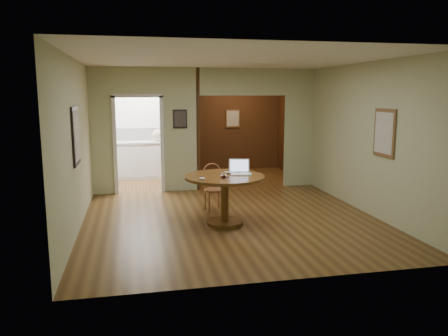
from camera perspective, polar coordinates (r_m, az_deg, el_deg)
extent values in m
plane|color=#4B3015|center=(7.53, 1.07, -6.84)|extent=(5.00, 5.00, 0.00)
plane|color=white|center=(7.24, 1.13, 14.10)|extent=(5.00, 5.00, 0.00)
plane|color=#B3B58C|center=(4.88, 7.66, 0.24)|extent=(5.00, 0.00, 5.00)
plane|color=#B3B58C|center=(7.14, -18.89, 2.79)|extent=(0.00, 5.00, 5.00)
plane|color=#B3B58C|center=(8.19, 18.45, 3.64)|extent=(0.00, 5.00, 5.00)
cube|color=#B3B58C|center=(9.59, -15.63, 4.60)|extent=(0.50, 2.70, 0.04)
cube|color=#B3B58C|center=(9.62, -5.75, 4.92)|extent=(0.80, 2.70, 0.04)
cube|color=#B3B58C|center=(10.28, 9.73, 5.14)|extent=(0.70, 2.70, 0.04)
plane|color=white|center=(11.57, -10.53, 5.61)|extent=(2.70, 0.00, 2.70)
plane|color=#372410|center=(12.38, 1.12, 6.02)|extent=(2.70, 0.00, 2.70)
cube|color=#372410|center=(10.91, -4.35, 5.50)|extent=(0.08, 2.50, 2.70)
cube|color=black|center=(7.12, -18.80, 3.99)|extent=(0.03, 0.70, 0.90)
cube|color=brown|center=(7.74, 20.23, 4.33)|extent=(0.03, 0.60, 0.80)
cube|color=black|center=(9.59, -5.76, 6.40)|extent=(0.30, 0.03, 0.40)
cube|color=white|center=(12.35, 1.15, 6.48)|extent=(0.40, 0.03, 0.50)
cube|color=white|center=(11.57, -10.49, 4.37)|extent=(2.00, 0.02, 0.32)
cylinder|color=brown|center=(7.32, 0.08, -7.12)|extent=(0.61, 0.61, 0.05)
cylinder|color=brown|center=(7.21, 0.08, -4.25)|extent=(0.13, 0.13, 0.71)
cylinder|color=brown|center=(7.13, 0.08, -1.17)|extent=(1.32, 1.32, 0.04)
cylinder|color=brown|center=(8.03, -1.31, -2.87)|extent=(0.41, 0.41, 0.03)
cylinder|color=brown|center=(7.91, -1.95, -4.54)|extent=(0.02, 0.02, 0.40)
cylinder|color=brown|center=(7.99, -0.12, -4.40)|extent=(0.02, 0.02, 0.40)
cylinder|color=brown|center=(8.16, -2.47, -4.10)|extent=(0.02, 0.02, 0.40)
cylinder|color=brown|center=(8.23, -0.69, -3.97)|extent=(0.02, 0.02, 0.40)
cylinder|color=brown|center=(8.08, -2.61, -1.59)|extent=(0.02, 0.02, 0.32)
cylinder|color=brown|center=(8.16, -0.58, -1.46)|extent=(0.02, 0.02, 0.32)
torus|color=brown|center=(8.10, -1.61, -0.53)|extent=(0.34, 0.06, 0.34)
cube|color=white|center=(7.23, 2.24, -0.78)|extent=(0.38, 0.30, 0.02)
cube|color=silver|center=(7.20, 2.30, -0.75)|extent=(0.31, 0.18, 0.00)
cube|color=white|center=(7.34, 1.98, 0.33)|extent=(0.35, 0.13, 0.22)
cube|color=#818EA4|center=(7.33, 2.00, 0.32)|extent=(0.30, 0.10, 0.19)
imported|color=silver|center=(7.28, 1.04, -0.66)|extent=(0.34, 0.23, 0.03)
ellipsoid|color=white|center=(6.77, -2.89, -1.39)|extent=(0.11, 0.08, 0.04)
cylinder|color=#0D0E5E|center=(6.95, 0.08, -1.23)|extent=(0.15, 0.05, 0.01)
cube|color=white|center=(11.37, -10.35, 0.97)|extent=(2.00, 0.55, 0.90)
cube|color=silver|center=(11.31, -10.42, 3.33)|extent=(2.06, 0.60, 0.04)
sphere|color=#B20C0C|center=(11.07, -11.09, 0.98)|extent=(0.03, 0.03, 0.03)
sphere|color=#B20C0C|center=(11.13, -5.94, 1.15)|extent=(0.03, 0.03, 0.03)
ellipsoid|color=#C4AC8F|center=(11.30, -8.65, 4.26)|extent=(0.34, 0.30, 0.31)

